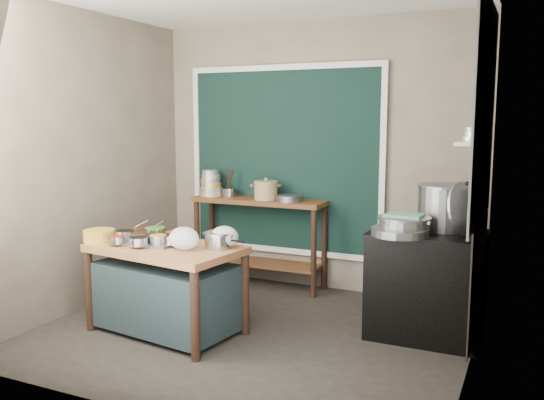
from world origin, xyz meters
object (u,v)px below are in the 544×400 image
at_px(condiment_tray, 150,242).
at_px(saucepan, 218,240).
at_px(steamer, 404,225).
at_px(back_counter, 259,242).
at_px(yellow_basin, 99,235).
at_px(ceramic_crock, 266,191).
at_px(prep_table, 166,289).
at_px(stove_block, 427,286).
at_px(utensil_cup, 229,192).
at_px(stock_pot, 445,207).

height_order(condiment_tray, saucepan, saucepan).
bearing_deg(steamer, back_counter, 152.29).
bearing_deg(condiment_tray, saucepan, 7.76).
bearing_deg(back_counter, yellow_basin, -113.05).
height_order(ceramic_crock, steamer, ceramic_crock).
xyz_separation_m(prep_table, ceramic_crock, (0.20, 1.55, 0.66)).
distance_m(stove_block, condiment_tray, 2.35).
distance_m(prep_table, condiment_tray, 0.42).
xyz_separation_m(stove_block, saucepan, (-1.55, -0.74, 0.39)).
relative_size(stove_block, utensil_cup, 5.80).
xyz_separation_m(yellow_basin, saucepan, (1.06, 0.21, 0.01)).
relative_size(stove_block, condiment_tray, 1.80).
bearing_deg(condiment_tray, stock_pot, 23.45).
xyz_separation_m(prep_table, stock_pot, (2.10, 1.01, 0.69)).
xyz_separation_m(utensil_cup, stock_pot, (2.37, -0.58, 0.07)).
bearing_deg(stock_pot, back_counter, 164.12).
height_order(stove_block, steamer, steamer).
height_order(condiment_tray, utensil_cup, utensil_cup).
xyz_separation_m(stock_pot, steamer, (-0.27, -0.34, -0.12)).
relative_size(condiment_tray, ceramic_crock, 1.90).
height_order(saucepan, stock_pot, stock_pot).
xyz_separation_m(stove_block, utensil_cup, (-2.27, 0.74, 0.57)).
xyz_separation_m(back_counter, stove_block, (1.90, -0.73, -0.05)).
relative_size(prep_table, stove_block, 1.39).
height_order(yellow_basin, stock_pot, stock_pot).
bearing_deg(saucepan, yellow_basin, -160.79).
bearing_deg(utensil_cup, yellow_basin, -101.59).
xyz_separation_m(saucepan, stock_pot, (1.65, 0.90, 0.25)).
xyz_separation_m(saucepan, utensil_cup, (-0.71, 1.48, 0.18)).
bearing_deg(ceramic_crock, back_counter, 160.19).
height_order(back_counter, saucepan, back_counter).
distance_m(utensil_cup, stock_pot, 2.44).
height_order(prep_table, steamer, steamer).
distance_m(condiment_tray, steamer, 2.12).
bearing_deg(yellow_basin, prep_table, 9.12).
height_order(prep_table, condiment_tray, condiment_tray).
bearing_deg(yellow_basin, ceramic_crock, 63.76).
bearing_deg(stock_pot, utensil_cup, 166.24).
height_order(prep_table, ceramic_crock, ceramic_crock).
relative_size(back_counter, condiment_tray, 2.89).
distance_m(utensil_cup, ceramic_crock, 0.47).
bearing_deg(stock_pot, prep_table, -154.29).
relative_size(yellow_basin, utensil_cup, 1.71).
distance_m(condiment_tray, utensil_cup, 1.59).
relative_size(prep_table, utensil_cup, 8.06).
bearing_deg(prep_table, steamer, 28.17).
distance_m(prep_table, stove_block, 2.17).
bearing_deg(condiment_tray, utensil_cup, 93.45).
bearing_deg(back_counter, ceramic_crock, -19.81).
height_order(condiment_tray, yellow_basin, yellow_basin).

